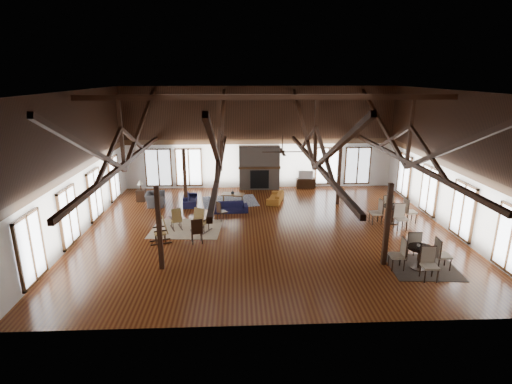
{
  "coord_description": "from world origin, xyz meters",
  "views": [
    {
      "loc": [
        -1.23,
        -16.48,
        6.66
      ],
      "look_at": [
        -0.45,
        1.0,
        1.46
      ],
      "focal_mm": 28.0,
      "sensor_mm": 36.0,
      "label": 1
    }
  ],
  "objects_px": {
    "cafe_table_near": "(420,254)",
    "cafe_table_far": "(393,211)",
    "tv_console": "(306,183)",
    "sofa_navy_left": "(190,199)",
    "armchair": "(155,199)",
    "coffee_table": "(233,195)",
    "sofa_orange": "(275,197)",
    "sofa_navy_front": "(231,207)"
  },
  "relations": [
    {
      "from": "armchair",
      "to": "cafe_table_far",
      "type": "xyz_separation_m",
      "value": [
        11.52,
        -3.05,
        0.22
      ]
    },
    {
      "from": "cafe_table_near",
      "to": "cafe_table_far",
      "type": "distance_m",
      "value": 4.59
    },
    {
      "from": "sofa_navy_front",
      "to": "sofa_navy_left",
      "type": "relative_size",
      "value": 0.96
    },
    {
      "from": "sofa_navy_left",
      "to": "cafe_table_near",
      "type": "bearing_deg",
      "value": -134.74
    },
    {
      "from": "coffee_table",
      "to": "tv_console",
      "type": "bearing_deg",
      "value": 43.33
    },
    {
      "from": "armchair",
      "to": "sofa_navy_left",
      "type": "bearing_deg",
      "value": -87.49
    },
    {
      "from": "sofa_navy_front",
      "to": "cafe_table_far",
      "type": "xyz_separation_m",
      "value": [
        7.53,
        -1.85,
        0.32
      ]
    },
    {
      "from": "sofa_navy_left",
      "to": "tv_console",
      "type": "height_order",
      "value": "tv_console"
    },
    {
      "from": "tv_console",
      "to": "armchair",
      "type": "bearing_deg",
      "value": -160.02
    },
    {
      "from": "armchair",
      "to": "tv_console",
      "type": "distance_m",
      "value": 9.01
    },
    {
      "from": "cafe_table_far",
      "to": "tv_console",
      "type": "relative_size",
      "value": 1.94
    },
    {
      "from": "sofa_navy_front",
      "to": "sofa_navy_left",
      "type": "distance_m",
      "value": 2.6
    },
    {
      "from": "coffee_table",
      "to": "armchair",
      "type": "bearing_deg",
      "value": -161.58
    },
    {
      "from": "sofa_navy_front",
      "to": "sofa_orange",
      "type": "distance_m",
      "value": 2.87
    },
    {
      "from": "sofa_navy_left",
      "to": "tv_console",
      "type": "xyz_separation_m",
      "value": [
        6.66,
        2.87,
        0.02
      ]
    },
    {
      "from": "sofa_orange",
      "to": "cafe_table_far",
      "type": "distance_m",
      "value": 6.2
    },
    {
      "from": "cafe_table_near",
      "to": "tv_console",
      "type": "relative_size",
      "value": 1.92
    },
    {
      "from": "tv_console",
      "to": "sofa_navy_left",
      "type": "bearing_deg",
      "value": -156.7
    },
    {
      "from": "sofa_navy_left",
      "to": "armchair",
      "type": "bearing_deg",
      "value": 92.87
    },
    {
      "from": "sofa_navy_front",
      "to": "cafe_table_far",
      "type": "bearing_deg",
      "value": -17.18
    },
    {
      "from": "cafe_table_far",
      "to": "sofa_navy_front",
      "type": "bearing_deg",
      "value": 166.18
    },
    {
      "from": "cafe_table_far",
      "to": "tv_console",
      "type": "bearing_deg",
      "value": 116.46
    },
    {
      "from": "sofa_navy_front",
      "to": "armchair",
      "type": "xyz_separation_m",
      "value": [
        -3.99,
        1.2,
        0.1
      ]
    },
    {
      "from": "armchair",
      "to": "tv_console",
      "type": "relative_size",
      "value": 0.94
    },
    {
      "from": "sofa_navy_front",
      "to": "cafe_table_near",
      "type": "relative_size",
      "value": 0.78
    },
    {
      "from": "coffee_table",
      "to": "sofa_orange",
      "type": "bearing_deg",
      "value": 11.55
    },
    {
      "from": "armchair",
      "to": "cafe_table_far",
      "type": "bearing_deg",
      "value": -108.93
    },
    {
      "from": "sofa_orange",
      "to": "coffee_table",
      "type": "relative_size",
      "value": 1.35
    },
    {
      "from": "sofa_navy_left",
      "to": "tv_console",
      "type": "relative_size",
      "value": 1.56
    },
    {
      "from": "cafe_table_near",
      "to": "tv_console",
      "type": "height_order",
      "value": "cafe_table_near"
    },
    {
      "from": "sofa_navy_left",
      "to": "cafe_table_near",
      "type": "distance_m",
      "value": 11.87
    },
    {
      "from": "sofa_orange",
      "to": "cafe_table_near",
      "type": "xyz_separation_m",
      "value": [
        4.39,
        -7.98,
        0.31
      ]
    },
    {
      "from": "cafe_table_far",
      "to": "sofa_orange",
      "type": "bearing_deg",
      "value": 146.12
    },
    {
      "from": "sofa_orange",
      "to": "armchair",
      "type": "xyz_separation_m",
      "value": [
        -6.37,
        -0.4,
        0.09
      ]
    },
    {
      "from": "cafe_table_near",
      "to": "tv_console",
      "type": "bearing_deg",
      "value": 102.16
    },
    {
      "from": "sofa_orange",
      "to": "tv_console",
      "type": "xyz_separation_m",
      "value": [
        2.09,
        2.67,
        0.03
      ]
    },
    {
      "from": "sofa_navy_front",
      "to": "armchair",
      "type": "height_order",
      "value": "armchair"
    },
    {
      "from": "tv_console",
      "to": "coffee_table",
      "type": "bearing_deg",
      "value": -148.99
    },
    {
      "from": "sofa_navy_front",
      "to": "sofa_orange",
      "type": "xyz_separation_m",
      "value": [
        2.39,
        1.6,
        0.01
      ]
    },
    {
      "from": "sofa_navy_left",
      "to": "cafe_table_near",
      "type": "relative_size",
      "value": 0.81
    },
    {
      "from": "sofa_navy_left",
      "to": "sofa_orange",
      "type": "bearing_deg",
      "value": -91.3
    },
    {
      "from": "coffee_table",
      "to": "cafe_table_near",
      "type": "xyz_separation_m",
      "value": [
        6.69,
        -8.01,
        0.16
      ]
    }
  ]
}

